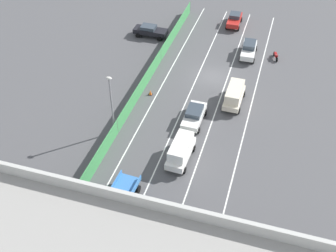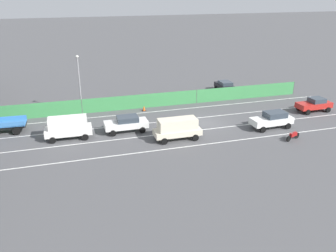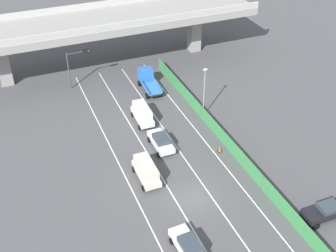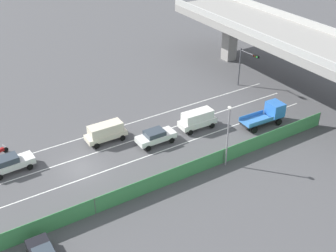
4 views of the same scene
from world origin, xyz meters
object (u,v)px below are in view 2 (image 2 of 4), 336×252
at_px(street_lamp, 79,78).
at_px(traffic_cone, 144,108).
at_px(motorcycle, 293,136).
at_px(car_van_cream, 177,128).
at_px(car_hatchback_white, 272,119).
at_px(car_sedan_white, 126,123).
at_px(car_van_white, 68,127).
at_px(car_sedan_red, 314,104).
at_px(parked_sedan_dark, 226,86).

height_order(street_lamp, traffic_cone, street_lamp).
height_order(motorcycle, traffic_cone, motorcycle).
height_order(car_van_cream, motorcycle, car_van_cream).
height_order(car_hatchback_white, car_sedan_white, car_hatchback_white).
xyz_separation_m(car_van_white, motorcycle, (-6.70, -21.07, -0.79)).
distance_m(car_hatchback_white, street_lamp, 22.13).
height_order(car_hatchback_white, car_sedan_red, car_hatchback_white).
distance_m(parked_sedan_dark, street_lamp, 20.64).
bearing_deg(car_van_white, parked_sedan_dark, -64.31).
bearing_deg(car_hatchback_white, car_sedan_white, 77.23).
bearing_deg(motorcycle, car_van_cream, 72.27).
xyz_separation_m(car_hatchback_white, traffic_cone, (9.37, 11.80, -0.68)).
relative_size(parked_sedan_dark, traffic_cone, 7.45).
height_order(car_hatchback_white, street_lamp, street_lamp).
bearing_deg(car_sedan_red, motorcycle, 131.71).
relative_size(car_hatchback_white, car_sedan_red, 1.08).
bearing_deg(car_van_cream, parked_sedan_dark, -40.28).
distance_m(car_hatchback_white, traffic_cone, 15.09).
bearing_deg(traffic_cone, street_lamp, 79.08).
xyz_separation_m(car_sedan_white, traffic_cone, (5.97, -3.23, -0.63)).
xyz_separation_m(car_van_cream, car_van_white, (3.24, 10.25, 0.05)).
relative_size(car_van_cream, traffic_cone, 7.51).
relative_size(car_sedan_white, car_sedan_red, 1.05).
bearing_deg(traffic_cone, parked_sedan_dark, -71.11).
relative_size(car_sedan_red, street_lamp, 0.62).
relative_size(car_van_white, street_lamp, 0.67).
xyz_separation_m(car_hatchback_white, car_van_white, (3.23, 20.85, 0.29)).
height_order(motorcycle, parked_sedan_dark, parked_sedan_dark).
height_order(parked_sedan_dark, traffic_cone, parked_sedan_dark).
xyz_separation_m(motorcycle, traffic_cone, (12.84, 12.02, -0.17)).
height_order(car_van_white, motorcycle, car_van_white).
distance_m(car_van_white, motorcycle, 22.13).
bearing_deg(car_hatchback_white, car_van_white, 81.20).
relative_size(car_sedan_red, parked_sedan_dark, 0.92).
xyz_separation_m(car_van_white, street_lamp, (7.55, -1.79, 2.93)).
relative_size(car_van_cream, car_sedan_red, 1.09).
relative_size(car_hatchback_white, street_lamp, 0.67).
distance_m(car_sedan_white, car_sedan_red, 22.81).
xyz_separation_m(motorcycle, parked_sedan_dark, (17.25, -0.87, 0.42)).
height_order(car_van_cream, parked_sedan_dark, car_van_cream).
bearing_deg(street_lamp, car_sedan_white, -151.29).
xyz_separation_m(car_van_white, parked_sedan_dark, (10.56, -21.94, -0.37)).
distance_m(car_van_white, street_lamp, 8.29).
relative_size(car_hatchback_white, car_sedan_white, 1.03).
height_order(car_van_white, street_lamp, street_lamp).
bearing_deg(motorcycle, traffic_cone, 43.12).
xyz_separation_m(car_van_cream, car_hatchback_white, (0.01, -10.60, -0.24)).
bearing_deg(parked_sedan_dark, car_van_cream, 139.72).
relative_size(car_sedan_white, traffic_cone, 7.19).
relative_size(car_van_white, motorcycle, 2.45).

